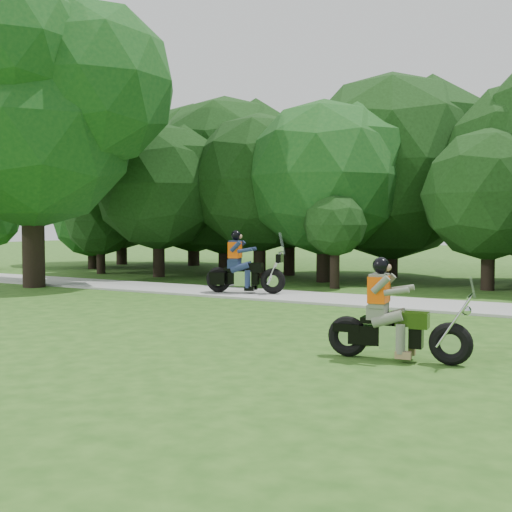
% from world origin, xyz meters
% --- Properties ---
extents(ground, '(100.00, 100.00, 0.00)m').
position_xyz_m(ground, '(0.00, 0.00, 0.00)').
color(ground, '#244D16').
rests_on(ground, ground).
extents(walkway, '(60.00, 2.20, 0.06)m').
position_xyz_m(walkway, '(0.00, 8.00, 0.03)').
color(walkway, '#9A9A95').
rests_on(walkway, ground).
extents(tree_line, '(40.62, 11.90, 7.91)m').
position_xyz_m(tree_line, '(1.22, 14.72, 3.72)').
color(tree_line, black).
rests_on(tree_line, ground).
extents(big_tree_west, '(8.64, 6.56, 9.96)m').
position_xyz_m(big_tree_west, '(-10.54, 6.85, 5.76)').
color(big_tree_west, black).
rests_on(big_tree_west, ground).
extents(chopper_motorcycle, '(2.11, 0.62, 1.51)m').
position_xyz_m(chopper_motorcycle, '(2.47, 1.68, 0.56)').
color(chopper_motorcycle, black).
rests_on(chopper_motorcycle, ground).
extents(touring_motorcycle, '(2.24, 1.10, 1.74)m').
position_xyz_m(touring_motorcycle, '(-3.78, 7.81, 0.69)').
color(touring_motorcycle, black).
rests_on(touring_motorcycle, walkway).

